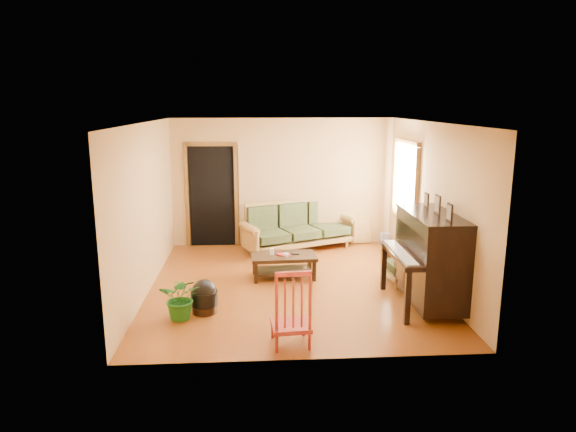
{
  "coord_description": "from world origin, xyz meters",
  "views": [
    {
      "loc": [
        -0.56,
        -7.89,
        2.89
      ],
      "look_at": [
        -0.04,
        0.2,
        1.1
      ],
      "focal_mm": 32.0,
      "sensor_mm": 36.0,
      "label": 1
    }
  ],
  "objects": [
    {
      "name": "glass_jar",
      "position": [
        -0.07,
        0.26,
        0.42
      ],
      "size": [
        0.1,
        0.1,
        0.06
      ],
      "primitive_type": "cylinder",
      "rotation": [
        0.0,
        0.0,
        0.15
      ],
      "color": "white",
      "rests_on": "coffee_table"
    },
    {
      "name": "floor",
      "position": [
        0.0,
        0.0,
        0.0
      ],
      "size": [
        5.0,
        5.0,
        0.0
      ],
      "primitive_type": "plane",
      "color": "#642D0D",
      "rests_on": "ground"
    },
    {
      "name": "piano",
      "position": [
        1.94,
        -0.97,
        0.68
      ],
      "size": [
        0.92,
        1.55,
        1.37
      ],
      "primitive_type": "cube",
      "rotation": [
        0.0,
        0.0,
        -0.01
      ],
      "color": "black",
      "rests_on": "floor"
    },
    {
      "name": "remote",
      "position": [
        0.09,
        0.39,
        0.4
      ],
      "size": [
        0.16,
        0.08,
        0.02
      ],
      "primitive_type": "cube",
      "rotation": [
        0.0,
        0.0,
        -0.25
      ],
      "color": "black",
      "rests_on": "coffee_table"
    },
    {
      "name": "book",
      "position": [
        -0.16,
        0.28,
        0.4
      ],
      "size": [
        0.26,
        0.27,
        0.02
      ],
      "primitive_type": "imported",
      "rotation": [
        0.0,
        0.0,
        0.7
      ],
      "color": "maroon",
      "rests_on": "coffee_table"
    },
    {
      "name": "sofa",
      "position": [
        0.31,
        2.05,
        0.48
      ],
      "size": [
        2.42,
        1.73,
        0.96
      ],
      "primitive_type": "cube",
      "rotation": [
        0.0,
        0.0,
        0.4
      ],
      "color": "olive",
      "rests_on": "floor"
    },
    {
      "name": "coffee_table",
      "position": [
        -0.1,
        0.37,
        0.2
      ],
      "size": [
        1.11,
        0.65,
        0.39
      ],
      "primitive_type": "cube",
      "rotation": [
        0.0,
        0.0,
        0.05
      ],
      "color": "black",
      "rests_on": "floor"
    },
    {
      "name": "potted_plant",
      "position": [
        -1.58,
        -1.26,
        0.31
      ],
      "size": [
        0.6,
        0.53,
        0.61
      ],
      "primitive_type": "imported",
      "rotation": [
        0.0,
        0.0,
        -0.11
      ],
      "color": "#1B601B",
      "rests_on": "floor"
    },
    {
      "name": "leaning_frame",
      "position": [
        1.62,
        2.42,
        0.29
      ],
      "size": [
        0.45,
        0.14,
        0.58
      ],
      "primitive_type": "cube",
      "rotation": [
        0.0,
        0.0,
        0.1
      ],
      "color": "#B6913C",
      "rests_on": "floor"
    },
    {
      "name": "armchair",
      "position": [
        1.87,
        -0.02,
        0.38
      ],
      "size": [
        0.81,
        0.85,
        0.75
      ],
      "primitive_type": "cube",
      "rotation": [
        0.0,
        0.0,
        0.14
      ],
      "color": "olive",
      "rests_on": "floor"
    },
    {
      "name": "red_chair",
      "position": [
        -0.15,
        -2.1,
        0.5
      ],
      "size": [
        0.51,
        0.55,
        0.99
      ],
      "primitive_type": "cube",
      "rotation": [
        0.0,
        0.0,
        0.09
      ],
      "color": "maroon",
      "rests_on": "floor"
    },
    {
      "name": "window",
      "position": [
        2.21,
        1.3,
        1.5
      ],
      "size": [
        0.12,
        1.36,
        1.46
      ],
      "primitive_type": "cube",
      "color": "white",
      "rests_on": "right_wall"
    },
    {
      "name": "doorway",
      "position": [
        -1.45,
        2.48,
        1.02
      ],
      "size": [
        1.08,
        0.16,
        2.05
      ],
      "primitive_type": "cube",
      "color": "black",
      "rests_on": "floor"
    },
    {
      "name": "footstool",
      "position": [
        -1.3,
        -1.05,
        0.18
      ],
      "size": [
        0.45,
        0.45,
        0.36
      ],
      "primitive_type": "cylinder",
      "rotation": [
        0.0,
        0.0,
        0.24
      ],
      "color": "black",
      "rests_on": "floor"
    },
    {
      "name": "candle",
      "position": [
        -0.3,
        0.39,
        0.45
      ],
      "size": [
        0.08,
        0.08,
        0.11
      ],
      "primitive_type": "cylinder",
      "rotation": [
        0.0,
        0.0,
        -0.28
      ],
      "color": "silver",
      "rests_on": "coffee_table"
    },
    {
      "name": "ceramic_crock",
      "position": [
        2.1,
        2.23,
        0.13
      ],
      "size": [
        0.25,
        0.25,
        0.26
      ],
      "primitive_type": "cylinder",
      "rotation": [
        0.0,
        0.0,
        -0.24
      ],
      "color": "#3554A1",
      "rests_on": "floor"
    }
  ]
}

